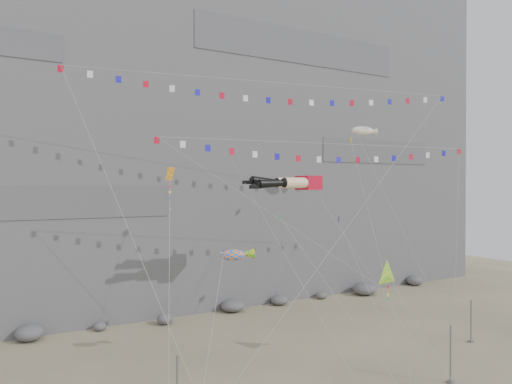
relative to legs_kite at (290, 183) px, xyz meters
The scene contains 16 objects.
ground 15.16m from the legs_kite, 91.20° to the right, with size 120.00×120.00×0.00m, color tan.
cliff 28.03m from the legs_kite, 90.29° to the left, with size 80.00×28.00×50.00m, color slate.
talus_boulders 16.98m from the legs_kite, 90.71° to the left, with size 60.00×3.00×1.20m, color #5D5D62, non-canonical shape.
anchor_pole_center 18.72m from the legs_kite, 75.47° to the right, with size 0.12×0.12×3.97m, color slate.
anchor_pole_right 19.66m from the legs_kite, 35.47° to the right, with size 0.12×0.12×3.67m, color slate.
legs_kite is the anchor object (origin of this frame).
flag_banner_upper 9.38m from the legs_kite, 87.88° to the left, with size 37.00×15.77×29.25m.
flag_banner_lower 5.22m from the legs_kite, 12.48° to the right, with size 31.29×8.51×20.59m.
harlequin_kite 14.13m from the legs_kite, 158.93° to the right, with size 3.40×6.87×15.61m.
fish_windsock 10.44m from the legs_kite, 152.58° to the right, with size 7.88×8.38×12.70m.
delta_kite 11.90m from the legs_kite, 73.67° to the right, with size 2.42×6.59×9.07m.
blimp_windsock 13.29m from the legs_kite, 16.19° to the left, with size 3.79×11.92×22.10m.
small_kite_a 5.31m from the legs_kite, 154.70° to the left, with size 2.99×14.55×21.15m.
small_kite_b 6.44m from the legs_kite, ahead, with size 4.49×12.36×16.04m.
small_kite_c 5.05m from the legs_kite, 134.17° to the right, with size 3.25×11.22×15.41m.
small_kite_d 9.25m from the legs_kite, ahead, with size 7.93×15.16×24.31m.
Camera 1 is at (-24.98, -30.24, 13.49)m, focal length 35.00 mm.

